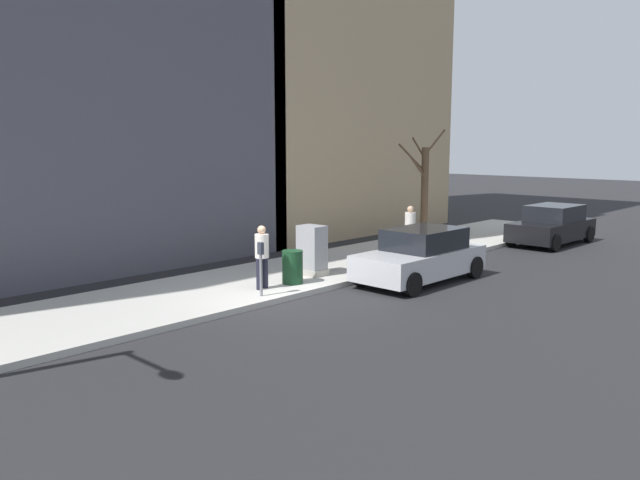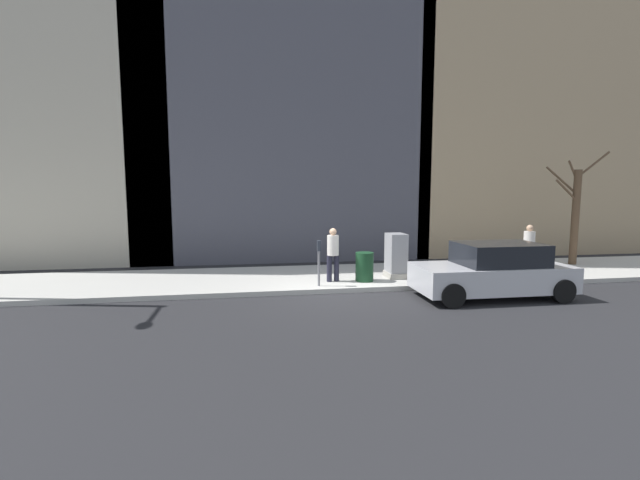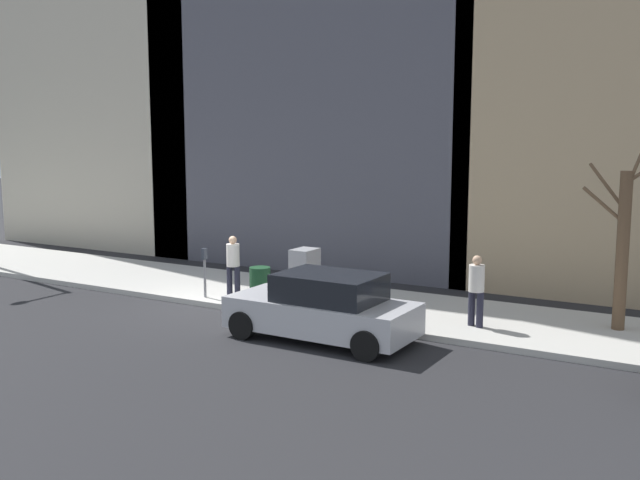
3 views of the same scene
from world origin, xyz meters
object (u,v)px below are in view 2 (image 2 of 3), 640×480
at_px(parked_car_silver, 493,271).
at_px(office_tower_left, 481,27).
at_px(parking_meter, 319,258).
at_px(office_tower_right, 68,46).
at_px(pedestrian_midblock, 333,252).
at_px(bare_tree, 575,213).
at_px(trash_bin, 364,267).
at_px(utility_box, 396,256).
at_px(pedestrian_near_meter, 529,246).

distance_m(parked_car_silver, office_tower_left, 17.82).
height_order(parking_meter, office_tower_right, office_tower_right).
distance_m(parking_meter, office_tower_right, 16.93).
height_order(parked_car_silver, office_tower_left, office_tower_left).
relative_size(parked_car_silver, pedestrian_midblock, 2.54).
distance_m(bare_tree, pedestrian_midblock, 9.89).
height_order(trash_bin, office_tower_right, office_tower_right).
distance_m(parking_meter, pedestrian_midblock, 0.79).
distance_m(parking_meter, office_tower_left, 18.86).
distance_m(utility_box, office_tower_left, 17.02).
height_order(parked_car_silver, trash_bin, parked_car_silver).
bearing_deg(utility_box, parked_car_silver, -140.73).
relative_size(bare_tree, pedestrian_near_meter, 2.58).
bearing_deg(office_tower_left, bare_tree, 175.72).
distance_m(trash_bin, office_tower_left, 17.99).
height_order(parked_car_silver, bare_tree, bare_tree).
height_order(pedestrian_midblock, office_tower_left, office_tower_left).
bearing_deg(utility_box, bare_tree, -80.12).
bearing_deg(bare_tree, parked_car_silver, 123.63).
distance_m(parking_meter, trash_bin, 1.62).
xyz_separation_m(parking_meter, pedestrian_near_meter, (0.76, -7.35, 0.11)).
bearing_deg(office_tower_left, pedestrian_midblock, 134.67).
xyz_separation_m(utility_box, pedestrian_midblock, (-0.28, 2.14, 0.24)).
xyz_separation_m(bare_tree, office_tower_left, (8.63, -0.65, 9.84)).
xyz_separation_m(trash_bin, office_tower_left, (10.35, -9.37, 11.36)).
relative_size(parking_meter, bare_tree, 0.31).
bearing_deg(pedestrian_near_meter, parked_car_silver, 61.44).
distance_m(bare_tree, office_tower_right, 23.29).
height_order(parking_meter, pedestrian_midblock, pedestrian_midblock).
bearing_deg(pedestrian_near_meter, pedestrian_midblock, 22.57).
bearing_deg(pedestrian_near_meter, office_tower_left, -88.35).
relative_size(trash_bin, office_tower_right, 0.05).
bearing_deg(bare_tree, pedestrian_midblock, 99.35).
distance_m(pedestrian_near_meter, pedestrian_midblock, 6.82).
relative_size(trash_bin, pedestrian_near_meter, 0.54).
relative_size(parking_meter, pedestrian_near_meter, 0.81).
relative_size(parked_car_silver, bare_tree, 0.98).
xyz_separation_m(parked_car_silver, utility_box, (2.40, 1.97, 0.11)).
bearing_deg(trash_bin, pedestrian_midblock, 83.01).
xyz_separation_m(bare_tree, pedestrian_near_meter, (-1.41, 2.88, -1.03)).
height_order(parking_meter, office_tower_left, office_tower_left).
height_order(parking_meter, pedestrian_near_meter, pedestrian_near_meter).
xyz_separation_m(parking_meter, bare_tree, (2.17, -10.24, 1.14)).
bearing_deg(office_tower_right, pedestrian_near_meter, -118.54).
distance_m(parked_car_silver, office_tower_right, 21.02).
bearing_deg(office_tower_left, parking_meter, 134.78).
height_order(utility_box, pedestrian_midblock, pedestrian_midblock).
bearing_deg(office_tower_right, utility_box, -126.27).
bearing_deg(bare_tree, pedestrian_near_meter, 116.09).
bearing_deg(trash_bin, pedestrian_near_meter, -87.00).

